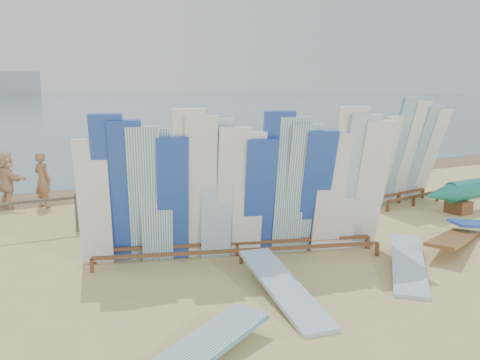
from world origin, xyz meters
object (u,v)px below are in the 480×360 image
vendor_table (337,205)px  beachgoer_4 (169,168)px  beachgoer_11 (7,179)px  beachgoer_7 (320,156)px  main_surfboard_rack (240,193)px  beachgoer_2 (100,185)px  flat_board_c (454,247)px  beach_chair_right (262,194)px  stroller (317,181)px  flat_board_a (283,297)px  beachgoer_9 (340,154)px  side_surfboard_rack (409,157)px  beachgoer_1 (43,180)px  beachgoer_8 (338,163)px  beachgoer_6 (238,169)px  beach_chair_left (240,193)px  flat_board_b (408,270)px

vendor_table → beachgoer_4: bearing=135.7°
beachgoer_11 → beachgoer_7: bearing=-114.0°
main_surfboard_rack → beachgoer_2: main_surfboard_rack is taller
flat_board_c → beachgoer_2: (-6.15, 5.31, 0.92)m
vendor_table → flat_board_c: vendor_table is taller
beach_chair_right → vendor_table: bearing=-67.3°
beach_chair_right → beachgoer_11: beachgoer_11 is taller
main_surfboard_rack → stroller: size_ratio=5.83×
beach_chair_right → beachgoer_7: bearing=35.8°
flat_board_a → beachgoer_9: (7.49, 8.49, 0.85)m
side_surfboard_rack → beach_chair_right: (-3.59, 1.95, -1.11)m
stroller → beach_chair_right: bearing=-174.8°
beachgoer_1 → beachgoer_9: (10.28, 0.36, 0.07)m
beachgoer_8 → beachgoer_6: (-3.53, 0.31, 0.02)m
beachgoer_8 → beachgoer_9: size_ratio=0.96×
main_surfboard_rack → beachgoer_4: bearing=101.2°
beachgoer_1 → beachgoer_11: (-0.87, 0.53, 0.01)m
beach_chair_left → stroller: (2.62, -0.06, 0.14)m
beach_chair_right → beachgoer_11: size_ratio=0.57×
flat_board_b → beach_chair_left: beach_chair_left is taller
vendor_table → flat_board_c: 3.06m
beachgoer_6 → flat_board_a: bearing=-74.1°
vendor_table → stroller: bearing=76.3°
flat_board_c → stroller: 5.69m
stroller → beachgoer_4: (-4.24, 1.61, 0.48)m
flat_board_a → beachgoer_11: 9.44m
beachgoer_7 → stroller: bearing=-123.7°
vendor_table → beach_chair_left: vendor_table is taller
flat_board_b → beachgoer_9: (4.82, 8.45, 0.85)m
beachgoer_4 → beachgoer_9: beachgoer_4 is taller
stroller → beachgoer_11: beachgoer_11 is taller
beach_chair_right → beachgoer_6: size_ratio=0.54×
beachgoer_1 → beachgoer_7: bearing=-122.7°
flat_board_a → flat_board_c: 4.54m
beachgoer_11 → beachgoer_7: beachgoer_7 is taller
vendor_table → beachgoer_4: (-2.97, 4.34, 0.51)m
beachgoer_2 → beachgoer_6: beachgoer_2 is taller
flat_board_c → beachgoer_11: size_ratio=1.72×
beach_chair_left → beachgoer_9: beachgoer_9 is taller
side_surfboard_rack → beachgoer_7: size_ratio=1.73×
beach_chair_left → beachgoer_6: (0.36, 0.88, 0.56)m
beachgoer_4 → beachgoer_2: 3.09m
flat_board_b → beachgoer_6: size_ratio=1.63×
beach_chair_left → flat_board_a: bearing=-104.5°
beach_chair_left → beachgoer_9: size_ratio=0.53×
side_surfboard_rack → beach_chair_left: bearing=141.6°
vendor_table → main_surfboard_rack: bearing=-143.7°
flat_board_b → stroller: bearing=111.2°
beachgoer_8 → beachgoer_7: beachgoer_7 is taller
beachgoer_11 → beachgoer_7: 10.06m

